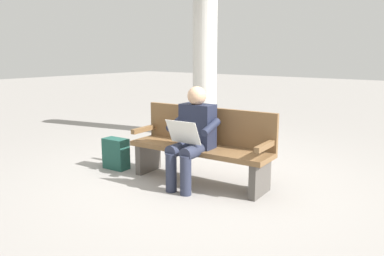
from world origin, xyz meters
The scene contains 5 objects.
ground_plane centered at (0.00, 0.00, 0.00)m, with size 40.00×40.00×0.00m, color gray.
bench_near centered at (0.01, -0.07, 0.46)m, with size 1.83×0.61×0.90m.
person_seated centered at (-0.02, 0.16, 0.63)m, with size 0.59×0.59×1.18m.
backpack centered at (1.23, 0.23, 0.21)m, with size 0.36×0.25×0.42m.
support_pillar centered at (1.56, -2.27, 1.62)m, with size 0.45×0.45×3.23m, color beige.
Camera 1 is at (-2.70, 3.65, 1.57)m, focal length 36.26 mm.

